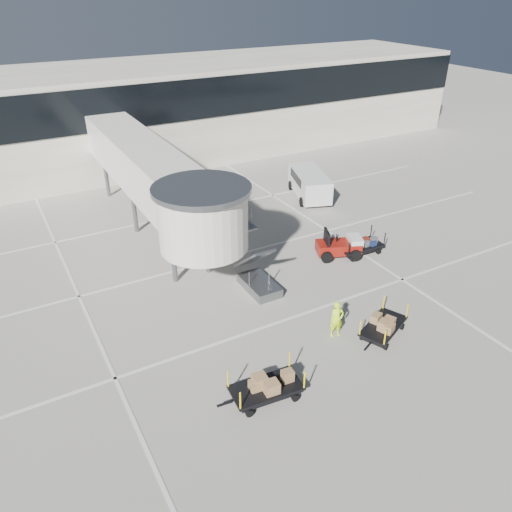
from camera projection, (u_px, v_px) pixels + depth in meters
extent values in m
plane|color=#B4AFA1|center=(337.00, 332.00, 23.50)|extent=(140.00, 140.00, 0.00)
cube|color=silver|center=(313.00, 310.00, 25.02)|extent=(40.00, 0.15, 0.02)
cube|color=silver|center=(247.00, 252.00, 30.36)|extent=(40.00, 0.15, 0.02)
cube|color=silver|center=(201.00, 211.00, 35.69)|extent=(40.00, 0.15, 0.02)
cube|color=silver|center=(318.00, 225.00, 33.67)|extent=(0.15, 30.00, 0.02)
cube|color=silver|center=(75.00, 287.00, 26.87)|extent=(0.15, 30.00, 0.02)
cube|color=#EBE6CA|center=(135.00, 114.00, 44.42)|extent=(64.00, 12.00, 8.00)
cube|color=black|center=(156.00, 104.00, 38.83)|extent=(64.00, 0.12, 3.20)
cube|color=silver|center=(145.00, 166.00, 31.14)|extent=(3.00, 18.00, 2.80)
cylinder|color=silver|center=(203.00, 220.00, 24.28)|extent=(4.40, 4.40, 3.00)
cylinder|color=slate|center=(201.00, 189.00, 23.50)|extent=(4.80, 4.80, 0.25)
cylinder|color=slate|center=(174.00, 258.00, 26.77)|extent=(0.28, 0.28, 2.90)
cylinder|color=slate|center=(208.00, 249.00, 27.62)|extent=(0.28, 0.28, 2.90)
cylinder|color=slate|center=(135.00, 211.00, 32.11)|extent=(0.28, 0.28, 2.90)
cylinder|color=slate|center=(164.00, 205.00, 32.96)|extent=(0.28, 0.28, 2.90)
cylinder|color=slate|center=(107.00, 178.00, 37.44)|extent=(0.28, 0.28, 2.90)
cylinder|color=slate|center=(133.00, 173.00, 38.29)|extent=(0.28, 0.28, 2.90)
cube|color=slate|center=(259.00, 285.00, 26.60)|extent=(1.40, 2.60, 0.50)
cube|color=slate|center=(254.00, 259.00, 26.39)|extent=(1.20, 2.60, 2.06)
cube|color=slate|center=(241.00, 227.00, 26.85)|extent=(1.40, 1.20, 0.12)
cube|color=maroon|center=(338.00, 247.00, 29.65)|extent=(2.86, 2.12, 0.65)
cube|color=silver|center=(355.00, 240.00, 29.54)|extent=(1.14, 1.38, 0.38)
cube|color=black|center=(327.00, 238.00, 29.25)|extent=(0.52, 1.05, 0.97)
cylinder|color=black|center=(327.00, 257.00, 29.07)|extent=(0.74, 0.51, 0.69)
cylinder|color=black|center=(321.00, 246.00, 30.28)|extent=(0.74, 0.51, 0.69)
cylinder|color=black|center=(355.00, 256.00, 29.26)|extent=(0.74, 0.51, 0.69)
cylinder|color=black|center=(349.00, 244.00, 30.47)|extent=(0.74, 0.51, 0.69)
cube|color=black|center=(360.00, 246.00, 29.97)|extent=(2.79, 1.43, 0.11)
cube|color=black|center=(359.00, 248.00, 30.05)|extent=(2.51, 1.22, 0.23)
cube|color=black|center=(336.00, 254.00, 29.33)|extent=(0.65, 0.08, 0.07)
cylinder|color=black|center=(353.00, 259.00, 29.26)|extent=(0.32, 0.13, 0.31)
cylinder|color=black|center=(340.00, 250.00, 30.22)|extent=(0.32, 0.13, 0.31)
cylinder|color=black|center=(378.00, 252.00, 30.06)|extent=(0.32, 0.13, 0.31)
cylinder|color=black|center=(365.00, 243.00, 31.02)|extent=(0.32, 0.13, 0.31)
cylinder|color=black|center=(349.00, 249.00, 28.74)|extent=(0.06, 0.06, 0.83)
cylinder|color=black|center=(336.00, 240.00, 29.70)|extent=(0.06, 0.06, 0.83)
cylinder|color=black|center=(385.00, 239.00, 29.83)|extent=(0.06, 0.06, 0.83)
cylinder|color=black|center=(371.00, 231.00, 30.79)|extent=(0.06, 0.06, 0.83)
cube|color=#611C11|center=(371.00, 243.00, 29.83)|extent=(0.37, 0.33, 0.36)
cube|color=brown|center=(377.00, 242.00, 29.89)|extent=(0.47, 0.33, 0.38)
cube|color=#162345|center=(362.00, 243.00, 29.75)|extent=(0.39, 0.33, 0.39)
cube|color=#611C11|center=(346.00, 245.00, 29.63)|extent=(0.47, 0.33, 0.30)
cube|color=#611C11|center=(358.00, 248.00, 29.29)|extent=(0.46, 0.31, 0.36)
cube|color=#611C11|center=(364.00, 241.00, 30.06)|extent=(0.49, 0.31, 0.36)
cube|color=brown|center=(367.00, 242.00, 30.04)|extent=(0.37, 0.31, 0.26)
cube|color=brown|center=(355.00, 241.00, 29.97)|extent=(0.48, 0.32, 0.36)
cube|color=#4F4F54|center=(350.00, 247.00, 29.41)|extent=(0.38, 0.26, 0.27)
cube|color=#162345|center=(365.00, 243.00, 29.83)|extent=(0.46, 0.36, 0.26)
cube|color=#162345|center=(359.00, 240.00, 30.24)|extent=(0.41, 0.35, 0.30)
cube|color=black|center=(383.00, 326.00, 23.11)|extent=(2.95, 2.28, 0.11)
cube|color=black|center=(383.00, 329.00, 23.19)|extent=(2.62, 1.99, 0.22)
cube|color=black|center=(367.00, 346.00, 22.04)|extent=(0.59, 0.32, 0.07)
cylinder|color=black|center=(386.00, 347.00, 22.32)|extent=(0.32, 0.23, 0.30)
cylinder|color=black|center=(362.00, 337.00, 22.94)|extent=(0.32, 0.23, 0.30)
cylinder|color=black|center=(402.00, 327.00, 23.61)|extent=(0.32, 0.23, 0.30)
cylinder|color=black|center=(379.00, 318.00, 24.23)|extent=(0.32, 0.23, 0.30)
cylinder|color=yellow|center=(385.00, 338.00, 21.72)|extent=(0.06, 0.06, 0.79)
cylinder|color=yellow|center=(360.00, 328.00, 22.34)|extent=(0.06, 0.06, 0.79)
cylinder|color=yellow|center=(407.00, 311.00, 23.49)|extent=(0.06, 0.06, 0.79)
cylinder|color=yellow|center=(384.00, 302.00, 24.11)|extent=(0.06, 0.06, 0.79)
cube|color=#9A714A|center=(378.00, 324.00, 22.86)|extent=(0.64, 0.54, 0.33)
cube|color=#9A714A|center=(388.00, 318.00, 23.23)|extent=(0.67, 0.56, 0.44)
cube|color=#9A714A|center=(383.00, 310.00, 23.82)|extent=(0.58, 0.52, 0.37)
cube|color=#9A714A|center=(387.00, 324.00, 22.76)|extent=(0.50, 0.50, 0.48)
cube|color=#9A714A|center=(394.00, 312.00, 23.62)|extent=(0.68, 0.62, 0.43)
cube|color=black|center=(266.00, 388.00, 19.59)|extent=(2.92, 1.65, 0.11)
cube|color=black|center=(266.00, 391.00, 19.67)|extent=(2.62, 1.42, 0.23)
cube|color=black|center=(225.00, 404.00, 19.05)|extent=(0.66, 0.13, 0.07)
cylinder|color=black|center=(249.00, 413.00, 18.92)|extent=(0.33, 0.16, 0.32)
cylinder|color=black|center=(237.00, 391.00, 19.92)|extent=(0.33, 0.16, 0.32)
cylinder|color=black|center=(295.00, 398.00, 19.61)|extent=(0.33, 0.16, 0.32)
cylinder|color=black|center=(281.00, 377.00, 20.62)|extent=(0.33, 0.16, 0.32)
cylinder|color=yellow|center=(240.00, 401.00, 18.41)|extent=(0.07, 0.07, 0.84)
cylinder|color=yellow|center=(228.00, 379.00, 19.42)|extent=(0.07, 0.07, 0.84)
cylinder|color=yellow|center=(304.00, 380.00, 19.36)|extent=(0.07, 0.07, 0.84)
cylinder|color=yellow|center=(290.00, 360.00, 20.36)|extent=(0.07, 0.07, 0.84)
cube|color=#9A714A|center=(262.00, 386.00, 19.26)|extent=(0.49, 0.41, 0.46)
cube|color=#9A714A|center=(255.00, 389.00, 19.23)|extent=(0.51, 0.44, 0.34)
cube|color=#9A714A|center=(266.00, 377.00, 19.75)|extent=(0.43, 0.43, 0.43)
cube|color=#9A714A|center=(255.00, 387.00, 19.20)|extent=(0.45, 0.48, 0.48)
cube|color=#9A714A|center=(290.00, 381.00, 19.59)|extent=(0.45, 0.49, 0.37)
imported|color=#CCFE1A|center=(337.00, 319.00, 22.86)|extent=(0.74, 0.57, 1.82)
cube|color=silver|center=(310.00, 183.00, 37.44)|extent=(3.57, 5.45, 1.63)
cube|color=silver|center=(302.00, 177.00, 39.54)|extent=(2.03, 1.17, 0.95)
cube|color=black|center=(309.00, 177.00, 37.42)|extent=(2.98, 3.66, 0.65)
cylinder|color=black|center=(302.00, 202.00, 36.20)|extent=(0.47, 0.76, 0.72)
cylinder|color=black|center=(328.00, 200.00, 36.52)|extent=(0.47, 0.76, 0.72)
cylinder|color=black|center=(291.00, 185.00, 39.10)|extent=(0.47, 0.76, 0.72)
cylinder|color=black|center=(315.00, 184.00, 39.41)|extent=(0.47, 0.76, 0.72)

